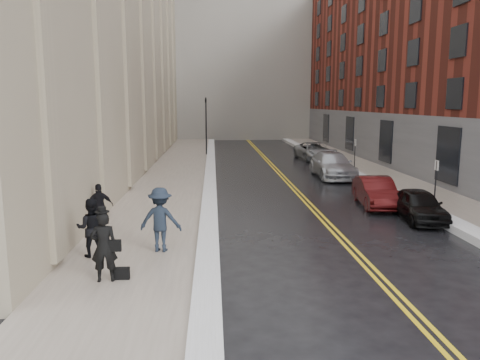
{
  "coord_description": "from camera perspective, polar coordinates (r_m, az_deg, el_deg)",
  "views": [
    {
      "loc": [
        -2.02,
        -12.01,
        4.74
      ],
      "look_at": [
        -0.91,
        6.92,
        1.6
      ],
      "focal_mm": 35.0,
      "sensor_mm": 36.0,
      "label": 1
    }
  ],
  "objects": [
    {
      "name": "snow_ridge_left",
      "position": [
        28.39,
        -3.66,
        0.03
      ],
      "size": [
        0.7,
        60.8,
        0.26
      ],
      "primitive_type": "cube",
      "color": "white",
      "rests_on": "ground"
    },
    {
      "name": "snow_ridge_right",
      "position": [
        29.83,
        14.61,
        0.24
      ],
      "size": [
        0.85,
        60.8,
        0.3
      ],
      "primitive_type": "cube",
      "color": "white",
      "rests_on": "ground"
    },
    {
      "name": "parking_sign_far",
      "position": [
        33.68,
        13.83,
        3.36
      ],
      "size": [
        0.06,
        0.35,
        2.23
      ],
      "color": "black",
      "rests_on": "ground"
    },
    {
      "name": "pedestrian_c",
      "position": [
        17.98,
        -16.73,
        -3.07
      ],
      "size": [
        1.05,
        0.71,
        1.66
      ],
      "primitive_type": "imported",
      "rotation": [
        0.0,
        0.0,
        3.48
      ],
      "color": "black",
      "rests_on": "sidewalk_left"
    },
    {
      "name": "pedestrian_b",
      "position": [
        14.77,
        -9.68,
        -4.77
      ],
      "size": [
        1.39,
        0.92,
        2.01
      ],
      "primitive_type": "imported",
      "rotation": [
        0.0,
        0.0,
        3.0
      ],
      "color": "#1A232F",
      "rests_on": "sidewalk_left"
    },
    {
      "name": "car_silver_far",
      "position": [
        39.84,
        9.03,
        3.5
      ],
      "size": [
        2.91,
        5.42,
        1.45
      ],
      "primitive_type": "imported",
      "rotation": [
        0.0,
        0.0,
        0.1
      ],
      "color": "#9A9DA2",
      "rests_on": "ground"
    },
    {
      "name": "pedestrian_a",
      "position": [
        14.78,
        -17.7,
        -5.56
      ],
      "size": [
        0.93,
        0.77,
        1.78
      ],
      "primitive_type": "imported",
      "rotation": [
        0.0,
        0.0,
        3.25
      ],
      "color": "black",
      "rests_on": "sidewalk_left"
    },
    {
      "name": "car_black",
      "position": [
        20.33,
        20.98,
        -2.87
      ],
      "size": [
        1.83,
        3.87,
        1.28
      ],
      "primitive_type": "imported",
      "rotation": [
        0.0,
        0.0,
        -0.09
      ],
      "color": "black",
      "rests_on": "ground"
    },
    {
      "name": "parking_sign_near",
      "position": [
        22.59,
        22.75,
        0.05
      ],
      "size": [
        0.06,
        0.35,
        2.23
      ],
      "color": "black",
      "rests_on": "ground"
    },
    {
      "name": "building_right",
      "position": [
        40.31,
        26.56,
        14.5
      ],
      "size": [
        14.0,
        50.0,
        18.0
      ],
      "primitive_type": "cube",
      "color": "maroon",
      "rests_on": "ground"
    },
    {
      "name": "car_maroon",
      "position": [
        22.47,
        16.22,
        -1.4
      ],
      "size": [
        1.8,
        4.21,
        1.35
      ],
      "primitive_type": "imported",
      "rotation": [
        0.0,
        0.0,
        -0.09
      ],
      "color": "#400B0C",
      "rests_on": "ground"
    },
    {
      "name": "sidewalk_right",
      "position": [
        30.46,
        17.91,
        0.13
      ],
      "size": [
        3.0,
        64.0,
        0.15
      ],
      "primitive_type": "cube",
      "color": "gray",
      "rests_on": "ground"
    },
    {
      "name": "lane_stripe_a",
      "position": [
        28.75,
        5.51,
        -0.13
      ],
      "size": [
        0.12,
        64.0,
        0.01
      ],
      "primitive_type": "cube",
      "color": "gold",
      "rests_on": "ground"
    },
    {
      "name": "pedestrian_main",
      "position": [
        12.65,
        -16.26,
        -7.83
      ],
      "size": [
        0.72,
        0.52,
        1.85
      ],
      "primitive_type": "imported",
      "rotation": [
        0.0,
        0.0,
        3.26
      ],
      "color": "black",
      "rests_on": "sidewalk_left"
    },
    {
      "name": "traffic_signal",
      "position": [
        42.05,
        -4.16,
        7.12
      ],
      "size": [
        0.18,
        0.15,
        5.2
      ],
      "color": "black",
      "rests_on": "ground"
    },
    {
      "name": "car_silver_near",
      "position": [
        30.55,
        11.18,
        1.8
      ],
      "size": [
        2.23,
        5.48,
        1.59
      ],
      "primitive_type": "imported",
      "rotation": [
        0.0,
        0.0,
        -0.0
      ],
      "color": "#A7A9AF",
      "rests_on": "ground"
    },
    {
      "name": "lane_stripe_b",
      "position": [
        28.79,
        5.98,
        -0.12
      ],
      "size": [
        0.12,
        64.0,
        0.01
      ],
      "primitive_type": "cube",
      "color": "gold",
      "rests_on": "ground"
    },
    {
      "name": "ground",
      "position": [
        13.07,
        5.9,
        -11.91
      ],
      "size": [
        160.0,
        160.0,
        0.0
      ],
      "primitive_type": "plane",
      "color": "black",
      "rests_on": "ground"
    },
    {
      "name": "sidewalk_left",
      "position": [
        28.51,
        -8.29,
        -0.12
      ],
      "size": [
        4.0,
        64.0,
        0.15
      ],
      "primitive_type": "cube",
      "color": "gray",
      "rests_on": "ground"
    }
  ]
}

